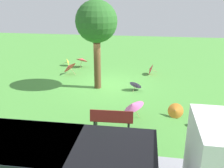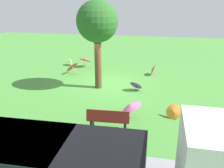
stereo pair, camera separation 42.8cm
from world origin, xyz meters
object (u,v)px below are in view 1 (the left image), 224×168
at_px(van_dark, 55,164).
at_px(parasol_red_1, 150,69).
at_px(park_bench, 112,120).
at_px(parasol_red_2, 69,67).
at_px(parasol_purple_0, 136,84).
at_px(shade_tree, 96,23).
at_px(parasol_red_0, 82,59).
at_px(parasol_pink_0, 133,106).
at_px(parasol_teal_1, 205,121).
at_px(parasol_orange_1, 175,111).
at_px(parasol_yellow_0, 68,62).

bearing_deg(van_dark, parasol_red_1, -101.50).
xyz_separation_m(park_bench, parasol_red_2, (3.99, -6.74, 0.05)).
bearing_deg(parasol_purple_0, parasol_red_1, -103.45).
height_order(van_dark, parasol_red_2, van_dark).
xyz_separation_m(shade_tree, parasol_red_0, (2.07, -4.04, -2.98)).
distance_m(park_bench, parasol_pink_0, 1.38).
xyz_separation_m(van_dark, parasol_teal_1, (-4.39, -4.05, -0.57)).
bearing_deg(parasol_red_2, parasol_pink_0, 130.14).
relative_size(parasol_pink_0, parasol_red_1, 1.37).
distance_m(shade_tree, parasol_purple_0, 3.87).
relative_size(shade_tree, parasol_orange_1, 6.22).
height_order(van_dark, parasol_red_1, van_dark).
distance_m(parasol_pink_0, parasol_orange_1, 1.82).
xyz_separation_m(parasol_yellow_0, parasol_red_2, (-0.80, 2.05, 0.22)).
relative_size(parasol_red_1, parasol_red_2, 0.68).
relative_size(shade_tree, parasol_yellow_0, 7.61).
distance_m(parasol_yellow_0, parasol_red_2, 2.21).
height_order(shade_tree, parasol_pink_0, shade_tree).
relative_size(van_dark, parasol_red_1, 6.26).
relative_size(parasol_red_0, parasol_pink_0, 1.06).
bearing_deg(parasol_red_2, parasol_teal_1, 141.36).
relative_size(parasol_pink_0, parasol_red_2, 0.93).
height_order(shade_tree, parasol_red_0, shade_tree).
distance_m(park_bench, parasol_purple_0, 4.53).
xyz_separation_m(parasol_yellow_0, parasol_red_1, (-6.11, 1.26, 0.07)).
distance_m(parasol_red_1, parasol_teal_1, 7.14).
relative_size(parasol_yellow_0, parasol_purple_0, 0.72).
distance_m(park_bench, parasol_yellow_0, 10.01).
relative_size(parasol_red_0, parasol_orange_1, 1.41).
relative_size(parasol_yellow_0, parasol_teal_1, 0.90).
xyz_separation_m(shade_tree, parasol_red_1, (-2.88, -3.02, -3.20)).
height_order(park_bench, parasol_pink_0, park_bench).
bearing_deg(parasol_yellow_0, parasol_orange_1, 134.98).
relative_size(van_dark, parasol_purple_0, 5.38).
bearing_deg(parasol_pink_0, parasol_red_0, -59.64).
xyz_separation_m(parasol_pink_0, parasol_orange_1, (-1.77, -0.35, -0.26)).
relative_size(park_bench, parasol_purple_0, 1.88).
relative_size(parasol_orange_1, parasol_purple_0, 0.89).
xyz_separation_m(parasol_red_2, parasol_purple_0, (-4.59, 2.26, -0.17)).
xyz_separation_m(shade_tree, parasol_yellow_0, (3.23, -4.27, -3.27)).
bearing_deg(park_bench, parasol_orange_1, -147.97).
bearing_deg(parasol_yellow_0, parasol_teal_1, 135.86).
bearing_deg(parasol_red_1, parasol_yellow_0, -11.61).
height_order(parasol_pink_0, parasol_red_2, parasol_red_2).
distance_m(van_dark, parasol_red_1, 11.08).
relative_size(parasol_red_0, parasol_yellow_0, 1.72).
bearing_deg(park_bench, parasol_purple_0, -97.60).
height_order(park_bench, parasol_yellow_0, park_bench).
xyz_separation_m(parasol_yellow_0, parasol_teal_1, (-8.30, 8.05, 0.05)).
bearing_deg(van_dark, parasol_pink_0, -109.32).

